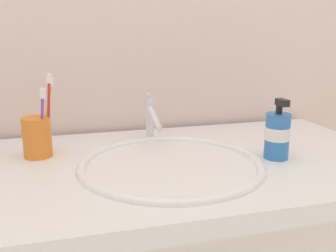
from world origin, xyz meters
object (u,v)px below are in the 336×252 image
(faucet, at_px, (151,118))
(toothbrush_red, at_px, (49,109))
(soap_dispenser, at_px, (277,135))
(toothbrush_purple, at_px, (42,118))
(toothbrush_cup, at_px, (37,137))
(toothbrush_yellow, at_px, (47,111))

(faucet, bearing_deg, toothbrush_red, -167.45)
(toothbrush_red, distance_m, soap_dispenser, 0.58)
(faucet, distance_m, toothbrush_purple, 0.31)
(toothbrush_cup, xyz_separation_m, toothbrush_yellow, (0.03, 0.01, 0.06))
(faucet, relative_size, soap_dispenser, 1.04)
(toothbrush_yellow, bearing_deg, toothbrush_purple, -109.12)
(soap_dispenser, bearing_deg, faucet, 139.27)
(toothbrush_purple, xyz_separation_m, toothbrush_red, (0.02, 0.02, 0.02))
(toothbrush_red, xyz_separation_m, soap_dispenser, (0.55, -0.17, -0.06))
(faucet, distance_m, toothbrush_yellow, 0.29)
(faucet, height_order, toothbrush_cup, faucet)
(faucet, relative_size, toothbrush_purple, 0.91)
(toothbrush_yellow, relative_size, toothbrush_red, 0.95)
(toothbrush_purple, bearing_deg, soap_dispenser, -15.04)
(toothbrush_yellow, xyz_separation_m, toothbrush_purple, (-0.01, -0.03, -0.01))
(faucet, distance_m, toothbrush_cup, 0.32)
(toothbrush_red, bearing_deg, soap_dispenser, -17.30)
(faucet, xyz_separation_m, toothbrush_cup, (-0.31, -0.06, -0.02))
(toothbrush_yellow, distance_m, soap_dispenser, 0.59)
(toothbrush_cup, distance_m, soap_dispenser, 0.61)
(toothbrush_cup, height_order, toothbrush_purple, toothbrush_purple)
(toothbrush_yellow, relative_size, soap_dispenser, 1.28)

